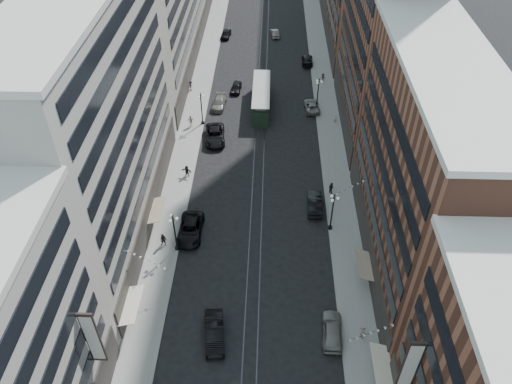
# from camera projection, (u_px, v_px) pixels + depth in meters

# --- Properties ---
(ground) EXTENTS (220.00, 220.00, 0.00)m
(ground) POSITION_uv_depth(u_px,v_px,m) (261.00, 109.00, 83.18)
(ground) COLOR black
(ground) RESTS_ON ground
(sidewalk_west) EXTENTS (4.00, 180.00, 0.15)m
(sidewalk_west) POSITION_uv_depth(u_px,v_px,m) (202.00, 78.00, 90.93)
(sidewalk_west) COLOR gray
(sidewalk_west) RESTS_ON ground
(sidewalk_east) EXTENTS (4.00, 180.00, 0.15)m
(sidewalk_east) POSITION_uv_depth(u_px,v_px,m) (323.00, 80.00, 90.41)
(sidewalk_east) COLOR gray
(sidewalk_east) RESTS_ON ground
(rail_west) EXTENTS (0.12, 180.00, 0.02)m
(rail_west) POSITION_uv_depth(u_px,v_px,m) (259.00, 79.00, 90.73)
(rail_west) COLOR #2D2D33
(rail_west) RESTS_ON ground
(rail_east) EXTENTS (0.12, 180.00, 0.02)m
(rail_east) POSITION_uv_depth(u_px,v_px,m) (266.00, 80.00, 90.70)
(rail_east) COLOR #2D2D33
(rail_east) RESTS_ON ground
(building_west_mid) EXTENTS (8.00, 36.00, 28.00)m
(building_west_mid) POSITION_uv_depth(u_px,v_px,m) (99.00, 126.00, 54.03)
(building_west_mid) COLOR gray
(building_west_mid) RESTS_ON ground
(building_east_mid) EXTENTS (8.00, 30.00, 24.00)m
(building_east_mid) POSITION_uv_depth(u_px,v_px,m) (421.00, 176.00, 50.77)
(building_east_mid) COLOR brown
(building_east_mid) RESTS_ON ground
(lamppost_sw_far) EXTENTS (1.03, 1.14, 5.52)m
(lamppost_sw_far) POSITION_uv_depth(u_px,v_px,m) (175.00, 231.00, 57.23)
(lamppost_sw_far) COLOR black
(lamppost_sw_far) RESTS_ON sidewalk_west
(lamppost_sw_mid) EXTENTS (1.03, 1.14, 5.52)m
(lamppost_sw_mid) POSITION_uv_depth(u_px,v_px,m) (201.00, 107.00, 77.60)
(lamppost_sw_mid) COLOR black
(lamppost_sw_mid) RESTS_ON sidewalk_west
(lamppost_se_far) EXTENTS (1.03, 1.14, 5.52)m
(lamppost_se_far) POSITION_uv_depth(u_px,v_px,m) (332.00, 211.00, 59.81)
(lamppost_se_far) COLOR black
(lamppost_se_far) RESTS_ON sidewalk_east
(lamppost_se_mid) EXTENTS (1.03, 1.14, 5.52)m
(lamppost_se_mid) POSITION_uv_depth(u_px,v_px,m) (318.00, 93.00, 80.93)
(lamppost_se_mid) COLOR black
(lamppost_se_mid) RESTS_ON sidewalk_east
(streetcar) EXTENTS (2.81, 12.71, 3.52)m
(streetcar) POSITION_uv_depth(u_px,v_px,m) (261.00, 98.00, 82.54)
(streetcar) COLOR #1F3120
(streetcar) RESTS_ON ground
(car_2) EXTENTS (2.90, 6.16, 1.70)m
(car_2) POSITION_uv_depth(u_px,v_px,m) (190.00, 229.00, 60.64)
(car_2) COLOR black
(car_2) RESTS_ON ground
(car_4) EXTENTS (2.27, 5.09, 1.70)m
(car_4) POSITION_uv_depth(u_px,v_px,m) (332.00, 330.00, 49.92)
(car_4) COLOR slate
(car_4) RESTS_ON ground
(car_5) EXTENTS (2.51, 5.53, 1.76)m
(car_5) POSITION_uv_depth(u_px,v_px,m) (214.00, 333.00, 49.68)
(car_5) COLOR black
(car_5) RESTS_ON ground
(pedestrian_2) EXTENTS (0.92, 0.59, 1.77)m
(pedestrian_2) POSITION_uv_depth(u_px,v_px,m) (163.00, 240.00, 59.01)
(pedestrian_2) COLOR black
(pedestrian_2) RESTS_ON sidewalk_west
(pedestrian_4) EXTENTS (0.75, 1.04, 1.61)m
(pedestrian_4) POSITION_uv_depth(u_px,v_px,m) (363.00, 333.00, 49.59)
(pedestrian_4) COLOR beige
(pedestrian_4) RESTS_ON sidewalk_east
(car_7) EXTENTS (3.52, 6.55, 1.75)m
(car_7) POSITION_uv_depth(u_px,v_px,m) (215.00, 135.00, 75.74)
(car_7) COLOR black
(car_7) RESTS_ON ground
(car_8) EXTENTS (2.48, 5.17, 1.45)m
(car_8) POSITION_uv_depth(u_px,v_px,m) (219.00, 103.00, 83.16)
(car_8) COLOR #65655A
(car_8) RESTS_ON ground
(car_9) EXTENTS (2.25, 4.56, 1.49)m
(car_9) POSITION_uv_depth(u_px,v_px,m) (226.00, 34.00, 104.02)
(car_9) COLOR black
(car_9) RESTS_ON ground
(car_10) EXTENTS (1.93, 5.13, 1.67)m
(car_10) POSITION_uv_depth(u_px,v_px,m) (315.00, 203.00, 64.21)
(car_10) COLOR black
(car_10) RESTS_ON ground
(car_11) EXTENTS (2.62, 5.10, 1.38)m
(car_11) POSITION_uv_depth(u_px,v_px,m) (312.00, 106.00, 82.52)
(car_11) COLOR gray
(car_11) RESTS_ON ground
(car_12) EXTENTS (2.08, 4.99, 1.44)m
(car_12) POSITION_uv_depth(u_px,v_px,m) (307.00, 60.00, 95.05)
(car_12) COLOR black
(car_12) RESTS_ON ground
(car_13) EXTENTS (1.98, 4.18, 1.38)m
(car_13) POSITION_uv_depth(u_px,v_px,m) (236.00, 87.00, 87.17)
(car_13) COLOR black
(car_13) RESTS_ON ground
(car_14) EXTENTS (2.02, 4.35, 1.38)m
(car_14) POSITION_uv_depth(u_px,v_px,m) (275.00, 33.00, 104.41)
(car_14) COLOR slate
(car_14) RESTS_ON ground
(pedestrian_5) EXTENTS (1.62, 0.95, 1.69)m
(pedestrian_5) POSITION_uv_depth(u_px,v_px,m) (187.00, 171.00, 69.00)
(pedestrian_5) COLOR black
(pedestrian_5) RESTS_ON sidewalk_west
(pedestrian_6) EXTENTS (1.21, 0.78, 1.91)m
(pedestrian_6) POSITION_uv_depth(u_px,v_px,m) (191.00, 121.00, 78.33)
(pedestrian_6) COLOR beige
(pedestrian_6) RESTS_ON sidewalk_west
(pedestrian_7) EXTENTS (0.87, 0.90, 1.67)m
(pedestrian_7) POSITION_uv_depth(u_px,v_px,m) (331.00, 188.00, 66.31)
(pedestrian_7) COLOR black
(pedestrian_7) RESTS_ON sidewalk_east
(pedestrian_8) EXTENTS (0.64, 0.53, 1.49)m
(pedestrian_8) POSITION_uv_depth(u_px,v_px,m) (335.00, 119.00, 79.22)
(pedestrian_8) COLOR beige
(pedestrian_8) RESTS_ON sidewalk_east
(pedestrian_9) EXTENTS (1.05, 0.69, 1.50)m
(pedestrian_9) POSITION_uv_depth(u_px,v_px,m) (323.00, 77.00, 89.46)
(pedestrian_9) COLOR black
(pedestrian_9) RESTS_ON sidewalk_east
(pedestrian_extra_2) EXTENTS (0.48, 1.13, 1.74)m
(pedestrian_extra_2) POSITION_uv_depth(u_px,v_px,m) (191.00, 86.00, 86.95)
(pedestrian_extra_2) COLOR black
(pedestrian_extra_2) RESTS_ON sidewalk_west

